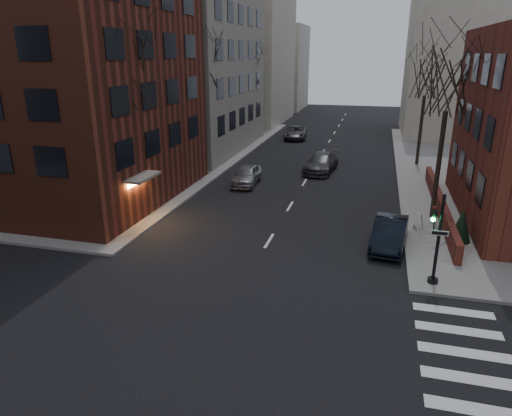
{
  "coord_description": "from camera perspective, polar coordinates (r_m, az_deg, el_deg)",
  "views": [
    {
      "loc": [
        5.11,
        -10.05,
        9.62
      ],
      "look_at": [
        -0.58,
        11.45,
        2.0
      ],
      "focal_mm": 32.0,
      "sensor_mm": 36.0,
      "label": 1
    }
  ],
  "objects": [
    {
      "name": "tree_right_b",
      "position": [
        42.26,
        20.55,
        15.01
      ],
      "size": [
        3.74,
        3.74,
        9.18
      ],
      "color": "#2D231C",
      "rests_on": "sidewalk_far_right"
    },
    {
      "name": "sidewalk_far_left",
      "position": [
        53.46,
        -25.35,
        6.82
      ],
      "size": [
        44.0,
        44.0,
        0.15
      ],
      "primitive_type": "cube",
      "color": "gray",
      "rests_on": "ground"
    },
    {
      "name": "building_distant_la",
      "position": [
        68.09,
        -2.48,
        18.38
      ],
      "size": [
        14.0,
        16.0,
        18.0
      ],
      "primitive_type": "cube",
      "color": "beige",
      "rests_on": "ground"
    },
    {
      "name": "car_lane_silver",
      "position": [
        34.87,
        -1.18,
        4.15
      ],
      "size": [
        1.91,
        4.37,
        1.47
      ],
      "primitive_type": "imported",
      "rotation": [
        0.0,
        0.0,
        0.04
      ],
      "color": "gray",
      "rests_on": "ground"
    },
    {
      "name": "low_wall_right",
      "position": [
        30.69,
        21.98,
        0.5
      ],
      "size": [
        0.35,
        16.0,
        1.0
      ],
      "primitive_type": "cube",
      "color": "maroon",
      "rests_on": "sidewalk_far_right"
    },
    {
      "name": "parked_sedan",
      "position": [
        24.62,
        16.36,
        -3.01
      ],
      "size": [
        2.09,
        4.72,
        1.5
      ],
      "primitive_type": "imported",
      "rotation": [
        0.0,
        0.0,
        -0.11
      ],
      "color": "black",
      "rests_on": "ground"
    },
    {
      "name": "car_lane_gray",
      "position": [
        39.01,
        8.14,
        5.63
      ],
      "size": [
        2.74,
        5.59,
        1.56
      ],
      "primitive_type": "imported",
      "rotation": [
        0.0,
        0.0,
        -0.1
      ],
      "color": "#39393E",
      "rests_on": "ground"
    },
    {
      "name": "streetlamp_near",
      "position": [
        35.12,
        -7.75,
        9.93
      ],
      "size": [
        0.36,
        0.36,
        6.28
      ],
      "color": "black",
      "rests_on": "sidewalk_far_left"
    },
    {
      "name": "sandwich_board",
      "position": [
        27.51,
        19.66,
        -1.44
      ],
      "size": [
        0.46,
        0.58,
        0.85
      ],
      "primitive_type": "cube",
      "rotation": [
        0.0,
        0.0,
        -0.17
      ],
      "color": "white",
      "rests_on": "sidewalk_far_right"
    },
    {
      "name": "building_left_brick",
      "position": [
        33.61,
        -24.01,
        16.31
      ],
      "size": [
        15.0,
        15.0,
        18.0
      ],
      "primitive_type": "cube",
      "color": "maroon",
      "rests_on": "ground"
    },
    {
      "name": "traffic_signal",
      "position": [
        20.74,
        21.58,
        -4.32
      ],
      "size": [
        0.76,
        0.44,
        4.0
      ],
      "color": "black",
      "rests_on": "sidewalk_far_right"
    },
    {
      "name": "ground",
      "position": [
        14.82,
        -9.92,
        -21.9
      ],
      "size": [
        160.0,
        160.0,
        0.0
      ],
      "primitive_type": "plane",
      "color": "black",
      "rests_on": "ground"
    },
    {
      "name": "building_left_tan",
      "position": [
        49.48,
        -12.87,
        23.57
      ],
      "size": [
        18.0,
        18.0,
        28.0
      ],
      "primitive_type": "cube",
      "color": "gray",
      "rests_on": "ground"
    },
    {
      "name": "tree_left_c",
      "position": [
        51.97,
        -0.74,
        17.16
      ],
      "size": [
        3.96,
        3.96,
        9.72
      ],
      "color": "#2D231C",
      "rests_on": "sidewalk_far_left"
    },
    {
      "name": "building_distant_lb",
      "position": [
        84.06,
        2.49,
        17.11
      ],
      "size": [
        10.0,
        12.0,
        14.0
      ],
      "primitive_type": "cube",
      "color": "beige",
      "rests_on": "ground"
    },
    {
      "name": "tree_left_a",
      "position": [
        27.8,
        -15.82,
        15.87
      ],
      "size": [
        4.18,
        4.18,
        10.26
      ],
      "color": "#2D231C",
      "rests_on": "sidewalk_far_left"
    },
    {
      "name": "building_distant_ra",
      "position": [
        60.88,
        25.17,
        15.69
      ],
      "size": [
        14.0,
        14.0,
        16.0
      ],
      "primitive_type": "cube",
      "color": "beige",
      "rests_on": "ground"
    },
    {
      "name": "evergreen_shrub",
      "position": [
        26.17,
        24.3,
        -1.93
      ],
      "size": [
        1.21,
        1.21,
        1.82
      ],
      "primitive_type": "cone",
      "rotation": [
        0.0,
        0.0,
        -0.11
      ],
      "color": "#16321D",
      "rests_on": "sidewalk_far_right"
    },
    {
      "name": "tree_left_b",
      "position": [
        38.65,
        -6.59,
        17.75
      ],
      "size": [
        4.4,
        4.4,
        10.8
      ],
      "color": "#2D231C",
      "rests_on": "sidewalk_far_left"
    },
    {
      "name": "car_lane_far",
      "position": [
        54.08,
        4.97,
        9.38
      ],
      "size": [
        2.94,
        5.43,
        1.45
      ],
      "primitive_type": "imported",
      "rotation": [
        0.0,
        0.0,
        0.11
      ],
      "color": "#45444A",
      "rests_on": "ground"
    },
    {
      "name": "streetlamp_far",
      "position": [
        53.99,
        0.49,
        13.19
      ],
      "size": [
        0.36,
        0.36,
        6.28
      ],
      "color": "black",
      "rests_on": "sidewalk_far_left"
    },
    {
      "name": "tree_right_a",
      "position": [
        28.33,
        23.03,
        14.26
      ],
      "size": [
        3.96,
        3.96,
        9.72
      ],
      "color": "#2D231C",
      "rests_on": "sidewalk_far_right"
    }
  ]
}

